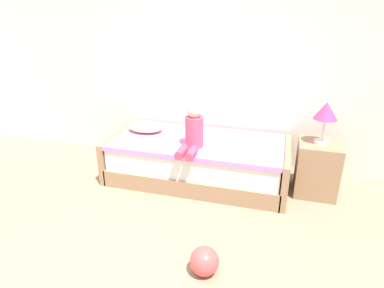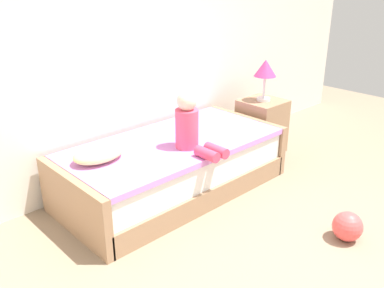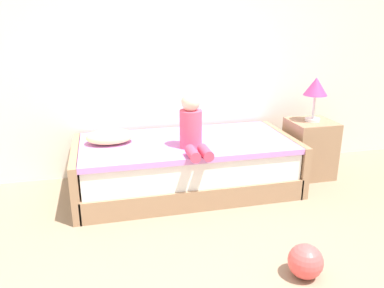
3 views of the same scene
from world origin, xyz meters
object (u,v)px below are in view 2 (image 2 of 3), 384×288
Objects in this scene: child_figure at (191,126)px; toy_ball at (348,226)px; nightstand at (261,126)px; pillow at (99,153)px; bed at (173,167)px; table_lamp at (265,70)px.

toy_ball is (0.45, -1.27, -0.59)m from child_figure.
pillow reaches higher than nightstand.
bed is at bearing -8.10° from pillow.
nightstand is 1.33× the size of table_lamp.
pillow reaches higher than toy_ball.
nightstand is at bearing 59.84° from toy_ball.
child_figure is (-1.34, -0.27, 0.40)m from nightstand.
bed is at bearing -178.45° from nightstand.
nightstand is (1.35, 0.04, 0.05)m from bed.
pillow is (-0.71, 0.33, -0.14)m from child_figure.
bed is 1.57m from toy_ball.
table_lamp is 1.96m from toy_ball.
pillow is at bearing 155.12° from child_figure.
pillow reaches higher than bed.
table_lamp is 0.88× the size of child_figure.
nightstand is at bearing 11.15° from child_figure.
table_lamp is 1.02× the size of pillow.
bed is 4.14× the size of child_figure.
toy_ball is at bearing -120.16° from nightstand.
bed is at bearing 106.96° from toy_ball.
pillow is (-2.05, 0.06, -0.37)m from table_lamp.
child_figure is 2.22× the size of toy_ball.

